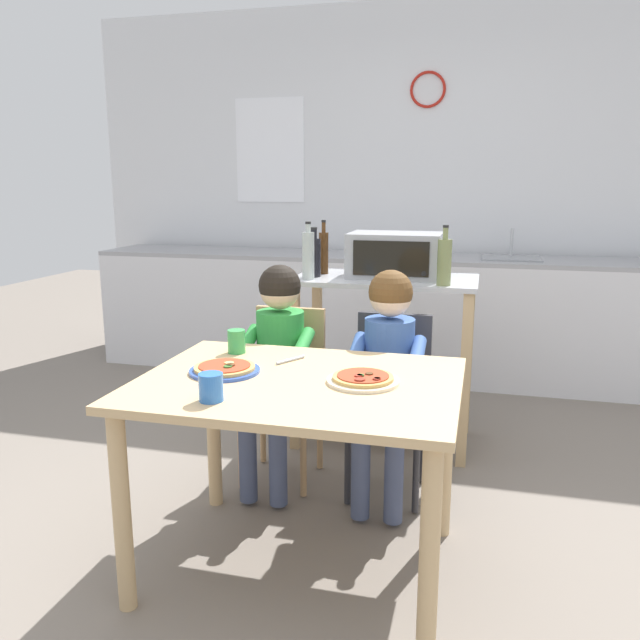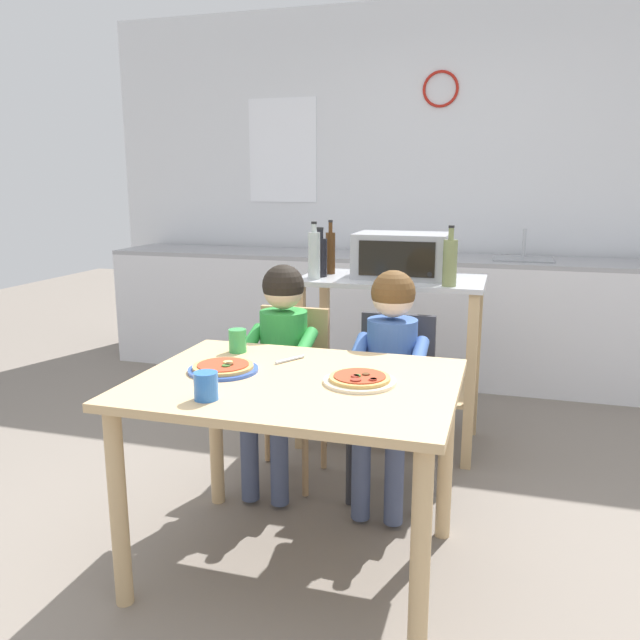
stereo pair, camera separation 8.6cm
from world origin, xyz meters
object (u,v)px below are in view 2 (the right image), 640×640
(dining_table, at_px, (296,409))
(drinking_cup_blue, at_px, (206,386))
(kitchen_island_cart, at_px, (391,335))
(child_in_blue_striped_shirt, at_px, (389,359))
(pizza_plate_cream, at_px, (360,380))
(drinking_cup_green, at_px, (238,341))
(serving_spoon, at_px, (290,360))
(toaster_oven, at_px, (402,255))
(child_in_green_shirt, at_px, (280,349))
(dining_chair_left, at_px, (289,380))
(pizza_plate_blue_rimmed, at_px, (223,368))
(bottle_slim_sauce, at_px, (314,255))
(bottle_dark_olive_oil, at_px, (450,262))
(dining_chair_right, at_px, (393,391))
(bottle_clear_vinegar, at_px, (330,252))
(bottle_squat_spirits, at_px, (320,256))

(dining_table, xyz_separation_m, drinking_cup_blue, (-0.21, -0.28, 0.16))
(kitchen_island_cart, xyz_separation_m, child_in_blue_striped_shirt, (0.12, -0.68, 0.06))
(pizza_plate_cream, bearing_deg, drinking_cup_green, 155.55)
(drinking_cup_blue, xyz_separation_m, serving_spoon, (0.11, 0.49, -0.04))
(toaster_oven, height_order, child_in_green_shirt, toaster_oven)
(drinking_cup_blue, bearing_deg, kitchen_island_cart, 78.53)
(toaster_oven, bearing_deg, drinking_cup_blue, -102.85)
(dining_chair_left, height_order, child_in_blue_striped_shirt, child_in_blue_striped_shirt)
(child_in_blue_striped_shirt, distance_m, drinking_cup_blue, 0.98)
(pizza_plate_blue_rimmed, bearing_deg, kitchen_island_cart, 72.63)
(bottle_slim_sauce, relative_size, pizza_plate_blue_rimmed, 1.15)
(bottle_slim_sauce, bearing_deg, drinking_cup_green, -95.12)
(pizza_plate_cream, xyz_separation_m, drinking_cup_blue, (-0.43, -0.30, 0.03))
(pizza_plate_blue_rimmed, bearing_deg, drinking_cup_green, 102.54)
(bottle_dark_olive_oil, height_order, pizza_plate_blue_rimmed, bottle_dark_olive_oil)
(dining_chair_right, bearing_deg, bottle_slim_sauce, 141.80)
(bottle_dark_olive_oil, distance_m, child_in_green_shirt, 0.92)
(pizza_plate_cream, bearing_deg, dining_table, -174.93)
(serving_spoon, bearing_deg, pizza_plate_blue_rimmed, -133.53)
(kitchen_island_cart, distance_m, child_in_blue_striped_shirt, 0.69)
(pizza_plate_blue_rimmed, bearing_deg, bottle_clear_vinegar, 88.16)
(toaster_oven, height_order, child_in_blue_striped_shirt, toaster_oven)
(bottle_squat_spirits, height_order, dining_chair_left, bottle_squat_spirits)
(dining_table, relative_size, dining_chair_left, 1.38)
(dining_table, bearing_deg, bottle_squat_spirits, 102.53)
(pizza_plate_cream, bearing_deg, pizza_plate_blue_rimmed, -179.23)
(bottle_slim_sauce, relative_size, dining_chair_right, 0.37)
(toaster_oven, height_order, bottle_slim_sauce, bottle_slim_sauce)
(kitchen_island_cart, relative_size, toaster_oven, 1.99)
(kitchen_island_cart, bearing_deg, drinking_cup_green, -114.51)
(bottle_dark_olive_oil, height_order, dining_chair_right, bottle_dark_olive_oil)
(drinking_cup_blue, bearing_deg, child_in_green_shirt, 95.06)
(dining_chair_left, bearing_deg, bottle_squat_spirits, 87.80)
(bottle_dark_olive_oil, relative_size, pizza_plate_cream, 1.16)
(kitchen_island_cart, xyz_separation_m, dining_table, (-0.11, -1.27, 0.02))
(dining_table, xyz_separation_m, serving_spoon, (-0.10, 0.21, 0.12))
(pizza_plate_cream, bearing_deg, child_in_blue_striped_shirt, 90.03)
(dining_table, xyz_separation_m, dining_chair_left, (-0.28, 0.73, -0.14))
(toaster_oven, bearing_deg, pizza_plate_cream, -86.75)
(kitchen_island_cart, bearing_deg, bottle_clear_vinegar, 172.84)
(child_in_green_shirt, distance_m, child_in_blue_striped_shirt, 0.51)
(bottle_dark_olive_oil, bearing_deg, dining_table, -111.49)
(dining_table, relative_size, pizza_plate_cream, 4.46)
(bottle_squat_spirits, relative_size, drinking_cup_blue, 2.91)
(bottle_clear_vinegar, relative_size, dining_table, 0.26)
(pizza_plate_cream, bearing_deg, dining_chair_left, 125.72)
(child_in_blue_striped_shirt, relative_size, drinking_cup_blue, 11.38)
(toaster_oven, relative_size, bottle_slim_sauce, 1.62)
(child_in_blue_striped_shirt, bearing_deg, pizza_plate_cream, -89.97)
(dining_chair_left, xyz_separation_m, drinking_cup_green, (-0.06, -0.45, 0.30))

